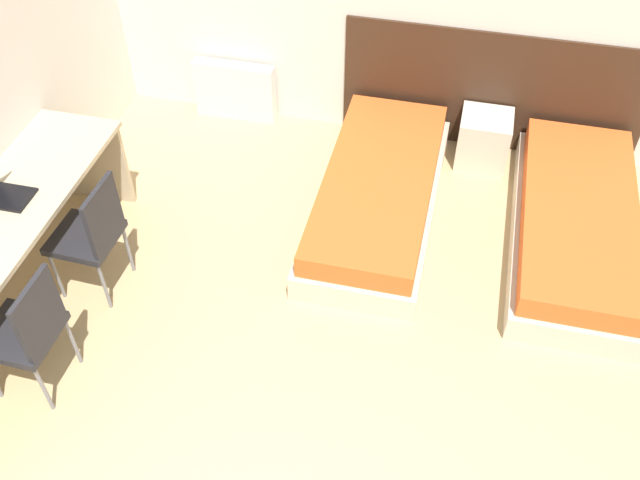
# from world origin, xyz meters

# --- Properties ---
(headboard_panel) EXTENTS (2.40, 0.03, 1.03)m
(headboard_panel) POSITION_xyz_m (0.94, 4.38, 0.52)
(headboard_panel) COLOR #382316
(headboard_panel) RESTS_ON ground_plane
(bed_near_window) EXTENTS (0.86, 2.01, 0.37)m
(bed_near_window) POSITION_xyz_m (0.22, 3.34, 0.18)
(bed_near_window) COLOR beige
(bed_near_window) RESTS_ON ground_plane
(bed_near_door) EXTENTS (0.86, 2.01, 0.37)m
(bed_near_door) POSITION_xyz_m (1.66, 3.34, 0.18)
(bed_near_door) COLOR beige
(bed_near_door) RESTS_ON ground_plane
(nightstand) EXTENTS (0.40, 0.38, 0.43)m
(nightstand) POSITION_xyz_m (0.94, 4.16, 0.22)
(nightstand) COLOR beige
(nightstand) RESTS_ON ground_plane
(radiator) EXTENTS (0.71, 0.12, 0.51)m
(radiator) POSITION_xyz_m (-1.21, 4.30, 0.26)
(radiator) COLOR silver
(radiator) RESTS_ON ground_plane
(chair_near_laptop) EXTENTS (0.42, 0.42, 0.90)m
(chair_near_laptop) POSITION_xyz_m (-1.45, 2.18, 0.51)
(chair_near_laptop) COLOR #232328
(chair_near_laptop) RESTS_ON ground_plane
(chair_near_notebook) EXTENTS (0.41, 0.41, 0.90)m
(chair_near_notebook) POSITION_xyz_m (-1.45, 1.38, 0.51)
(chair_near_notebook) COLOR #232328
(chair_near_notebook) RESTS_ON ground_plane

